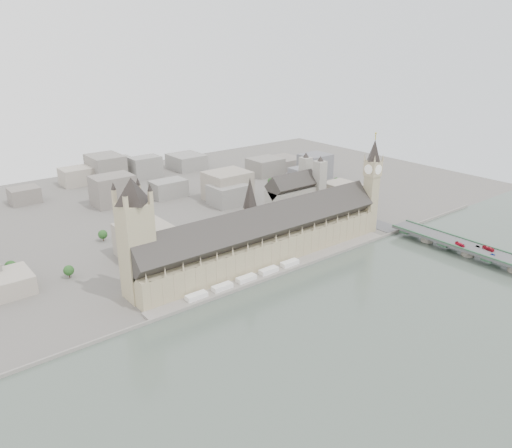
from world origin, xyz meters
TOP-DOWN VIEW (x-y plane):
  - ground at (0.00, 0.00)m, footprint 900.00×900.00m
  - river_thames at (0.00, -165.00)m, footprint 600.00×600.00m
  - embankment_wall at (0.00, -15.00)m, footprint 600.00×1.50m
  - river_terrace at (0.00, -7.50)m, footprint 270.00×15.00m
  - terrace_tents at (-40.00, -7.00)m, footprint 118.00×7.00m
  - palace_of_westminster at (0.00, 19.70)m, footprint 265.00×40.73m
  - elizabeth_tower at (138.00, 8.00)m, footprint 17.00×17.00m
  - victoria_tower at (-122.00, 26.00)m, footprint 30.00×30.00m
  - central_tower at (-10.00, 26.00)m, footprint 13.00×13.00m
  - westminster_bridge at (162.00, -87.50)m, footprint 25.00×325.00m
  - bridge_parapets at (162.00, -132.00)m, footprint 25.00×235.00m
  - westminster_abbey at (110.92, 95.00)m, footprint 68.00×36.00m
  - city_skyline_inland at (0.00, 245.00)m, footprint 720.00×360.00m
  - park_trees at (-10.00, 60.00)m, footprint 110.00×30.00m
  - red_bus_north at (155.12, -89.02)m, footprint 5.26×10.55m
  - red_bus_south at (166.20, -111.41)m, footprint 4.51×11.64m
  - car_blue at (158.77, -120.03)m, footprint 2.54×4.13m
  - car_silver at (165.71, -101.43)m, footprint 1.66×4.10m
  - car_approach at (168.44, 47.88)m, footprint 2.83×5.02m

SIDE VIEW (x-z plane):
  - ground at x=0.00m, z-range 0.00..0.00m
  - river_thames at x=0.00m, z-range 0.00..0.00m
  - river_terrace at x=0.00m, z-range 0.00..2.00m
  - embankment_wall at x=0.00m, z-range 0.00..3.00m
  - terrace_tents at x=-40.00m, z-range 2.00..6.00m
  - westminster_bridge at x=162.00m, z-range 0.00..10.25m
  - park_trees at x=-10.00m, z-range 0.00..15.00m
  - bridge_parapets at x=162.00m, z-range 10.25..11.40m
  - car_blue at x=158.77m, z-range 10.25..11.56m
  - car_silver at x=165.71m, z-range 10.25..11.57m
  - car_approach at x=168.44m, z-range 10.25..11.62m
  - red_bus_north at x=155.12m, z-range 10.25..13.12m
  - red_bus_south at x=166.20m, z-range 10.25..13.41m
  - city_skyline_inland at x=0.00m, z-range 0.00..38.00m
  - palace_of_westminster at x=0.00m, z-range -5.02..50.43m
  - westminster_abbey at x=110.92m, z-range -6.92..57.08m
  - victoria_tower at x=-122.00m, z-range 5.20..105.20m
  - central_tower at x=-10.00m, z-range 33.92..81.92m
  - elizabeth_tower at x=138.00m, z-range 4.34..111.84m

